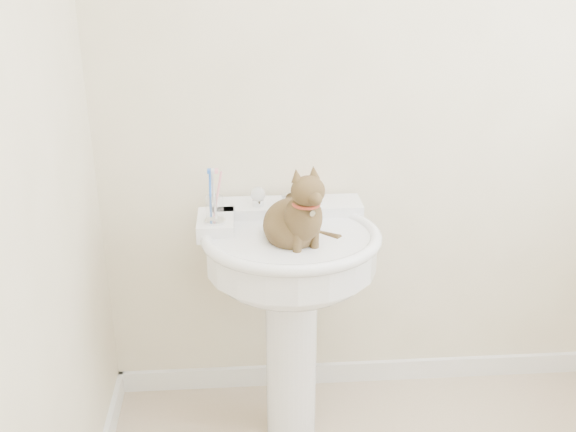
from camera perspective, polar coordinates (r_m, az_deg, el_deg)
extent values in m
cube|color=white|center=(2.97, 7.87, -12.82)|extent=(2.20, 0.02, 0.09)
cylinder|color=white|center=(2.52, 0.28, -11.94)|extent=(0.18, 0.18, 0.66)
cylinder|color=white|center=(2.30, 0.30, -3.09)|extent=(0.58, 0.58, 0.13)
ellipsoid|color=white|center=(2.33, 0.30, -4.49)|extent=(0.53, 0.46, 0.21)
torus|color=white|center=(2.27, 0.30, -1.78)|extent=(0.61, 0.61, 0.04)
cube|color=white|center=(2.46, -0.08, 0.55)|extent=(0.54, 0.15, 0.06)
cube|color=white|center=(2.34, -6.13, -0.75)|extent=(0.13, 0.19, 0.06)
cylinder|color=silver|center=(2.40, 0.00, 1.32)|extent=(0.05, 0.05, 0.05)
cylinder|color=silver|center=(2.34, 0.09, 1.56)|extent=(0.04, 0.04, 0.14)
sphere|color=white|center=(2.41, -2.65, 1.87)|extent=(0.06, 0.06, 0.06)
sphere|color=white|center=(2.42, 2.56, 2.01)|extent=(0.06, 0.06, 0.06)
cube|color=#D4532A|center=(2.49, 1.73, 1.92)|extent=(0.10, 0.07, 0.03)
cylinder|color=silver|center=(2.29, -6.19, -0.43)|extent=(0.07, 0.07, 0.01)
cylinder|color=white|center=(2.27, -6.24, 0.64)|extent=(0.06, 0.06, 0.09)
cylinder|color=blue|center=(2.25, -6.60, 1.80)|extent=(0.01, 0.01, 0.17)
cylinder|color=silver|center=(2.25, -6.29, 1.81)|extent=(0.01, 0.01, 0.17)
cylinder|color=pink|center=(2.25, -5.99, 1.82)|extent=(0.01, 0.01, 0.17)
ellipsoid|color=brown|center=(2.24, 0.51, -0.74)|extent=(0.19, 0.22, 0.17)
ellipsoid|color=brown|center=(2.14, 0.69, -0.23)|extent=(0.12, 0.12, 0.16)
ellipsoid|color=brown|center=(2.08, 0.76, 2.04)|extent=(0.11, 0.10, 0.10)
cone|color=brown|center=(2.08, -0.11, 3.50)|extent=(0.04, 0.04, 0.04)
cone|color=brown|center=(2.08, 1.56, 3.54)|extent=(0.04, 0.04, 0.04)
cylinder|color=brown|center=(2.29, 2.99, -1.85)|extent=(0.03, 0.03, 0.20)
torus|color=maroon|center=(2.10, 0.74, 0.96)|extent=(0.09, 0.09, 0.01)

